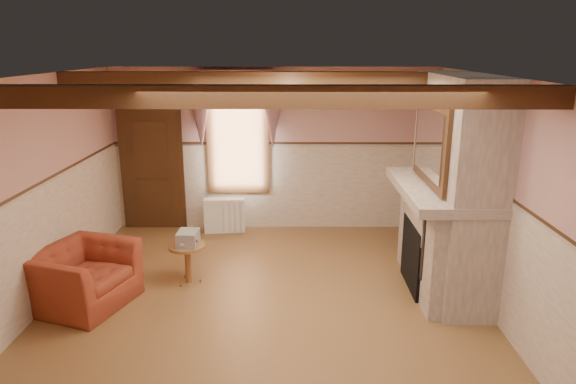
{
  "coord_description": "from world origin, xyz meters",
  "views": [
    {
      "loc": [
        0.35,
        -5.73,
        3.12
      ],
      "look_at": [
        0.28,
        0.8,
        1.27
      ],
      "focal_mm": 32.0,
      "sensor_mm": 36.0,
      "label": 1
    }
  ],
  "objects_px": {
    "armchair": "(83,277)",
    "mantel_clock": "(430,167)",
    "radiator": "(225,215)",
    "side_table": "(188,264)",
    "oil_lamp": "(437,169)",
    "bowl": "(443,183)"
  },
  "relations": [
    {
      "from": "armchair",
      "to": "mantel_clock",
      "type": "xyz_separation_m",
      "value": [
        4.49,
        1.13,
        1.15
      ]
    },
    {
      "from": "radiator",
      "to": "mantel_clock",
      "type": "relative_size",
      "value": 2.92
    },
    {
      "from": "side_table",
      "to": "mantel_clock",
      "type": "xyz_separation_m",
      "value": [
        3.33,
        0.5,
        1.25
      ]
    },
    {
      "from": "armchair",
      "to": "oil_lamp",
      "type": "distance_m",
      "value": 4.72
    },
    {
      "from": "radiator",
      "to": "oil_lamp",
      "type": "relative_size",
      "value": 2.5
    },
    {
      "from": "armchair",
      "to": "mantel_clock",
      "type": "distance_m",
      "value": 4.77
    },
    {
      "from": "side_table",
      "to": "oil_lamp",
      "type": "height_order",
      "value": "oil_lamp"
    },
    {
      "from": "bowl",
      "to": "side_table",
      "type": "bearing_deg",
      "value": 177.09
    },
    {
      "from": "side_table",
      "to": "oil_lamp",
      "type": "relative_size",
      "value": 1.96
    },
    {
      "from": "armchair",
      "to": "side_table",
      "type": "bearing_deg",
      "value": -42.59
    },
    {
      "from": "radiator",
      "to": "mantel_clock",
      "type": "xyz_separation_m",
      "value": [
        3.08,
        -1.5,
        1.22
      ]
    },
    {
      "from": "radiator",
      "to": "bowl",
      "type": "xyz_separation_m",
      "value": [
        3.08,
        -2.16,
        1.16
      ]
    },
    {
      "from": "mantel_clock",
      "to": "oil_lamp",
      "type": "relative_size",
      "value": 0.86
    },
    {
      "from": "armchair",
      "to": "radiator",
      "type": "bearing_deg",
      "value": -9.28
    },
    {
      "from": "armchair",
      "to": "bowl",
      "type": "bearing_deg",
      "value": -65.06
    },
    {
      "from": "radiator",
      "to": "mantel_clock",
      "type": "distance_m",
      "value": 3.63
    },
    {
      "from": "armchair",
      "to": "radiator",
      "type": "xyz_separation_m",
      "value": [
        1.42,
        2.62,
        -0.07
      ]
    },
    {
      "from": "mantel_clock",
      "to": "armchair",
      "type": "bearing_deg",
      "value": -165.91
    },
    {
      "from": "armchair",
      "to": "oil_lamp",
      "type": "relative_size",
      "value": 4.09
    },
    {
      "from": "radiator",
      "to": "bowl",
      "type": "distance_m",
      "value": 3.94
    },
    {
      "from": "radiator",
      "to": "oil_lamp",
      "type": "height_order",
      "value": "oil_lamp"
    },
    {
      "from": "bowl",
      "to": "mantel_clock",
      "type": "height_order",
      "value": "mantel_clock"
    }
  ]
}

